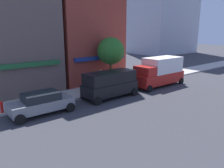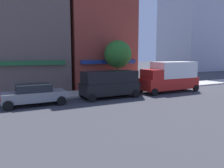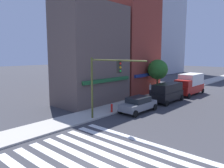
# 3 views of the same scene
# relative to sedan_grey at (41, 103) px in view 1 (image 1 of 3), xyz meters

# --- Properties ---
(storefront_row) EXTENTS (16.70, 5.30, 14.37)m
(storefront_row) POSITION_rel_sedan_grey_xyz_m (4.26, 6.80, 5.70)
(storefront_row) COLOR brown
(storefront_row) RESTS_ON ground_plane
(sedan_grey) EXTENTS (4.41, 2.02, 1.59)m
(sedan_grey) POSITION_rel_sedan_grey_xyz_m (0.00, 0.00, 0.00)
(sedan_grey) COLOR slate
(sedan_grey) RESTS_ON ground_plane
(van_black) EXTENTS (5.02, 2.22, 2.34)m
(van_black) POSITION_rel_sedan_grey_xyz_m (6.28, -0.00, 0.44)
(van_black) COLOR black
(van_black) RESTS_ON ground_plane
(box_truck_red) EXTENTS (6.21, 2.42, 3.04)m
(box_truck_red) POSITION_rel_sedan_grey_xyz_m (13.09, -0.00, 0.75)
(box_truck_red) COLOR #B21E19
(box_truck_red) RESTS_ON ground_plane
(pedestrian_white_shirt) EXTENTS (0.32, 0.32, 1.77)m
(pedestrian_white_shirt) POSITION_rel_sedan_grey_xyz_m (7.80, 3.40, 0.23)
(pedestrian_white_shirt) COLOR #23232D
(pedestrian_white_shirt) RESTS_ON sidewalk_left
(fire_hydrant) EXTENTS (0.24, 0.24, 0.84)m
(fire_hydrant) POSITION_rel_sedan_grey_xyz_m (-2.22, 1.70, -0.23)
(fire_hydrant) COLOR red
(fire_hydrant) RESTS_ON sidewalk_left
(street_tree) EXTENTS (2.78, 2.78, 5.05)m
(street_tree) POSITION_rel_sedan_grey_xyz_m (8.66, 2.80, 2.95)
(street_tree) COLOR brown
(street_tree) RESTS_ON sidewalk_left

